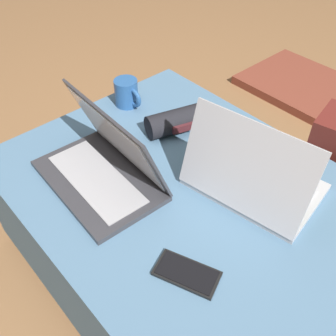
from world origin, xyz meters
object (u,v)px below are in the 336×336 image
at_px(coffee_mug, 127,93).
at_px(laptop_far, 252,178).
at_px(cell_phone, 187,273).
at_px(wrist_brace, 178,121).
at_px(laptop_near, 104,166).

bearing_deg(coffee_mug, laptop_far, -0.86).
bearing_deg(laptop_far, cell_phone, 93.63).
height_order(wrist_brace, coffee_mug, coffee_mug).
bearing_deg(cell_phone, laptop_far, 171.15).
xyz_separation_m(wrist_brace, coffee_mug, (-0.22, -0.03, 0.01)).
height_order(cell_phone, wrist_brace, wrist_brace).
bearing_deg(laptop_near, laptop_far, 43.33).
bearing_deg(coffee_mug, cell_phone, -26.46).
bearing_deg(laptop_near, cell_phone, -4.12).
bearing_deg(coffee_mug, wrist_brace, 7.67).
bearing_deg(cell_phone, laptop_near, -118.85).
height_order(laptop_near, cell_phone, laptop_near).
xyz_separation_m(laptop_far, wrist_brace, (-0.33, 0.04, -0.01)).
bearing_deg(laptop_far, coffee_mug, -10.78).
distance_m(wrist_brace, coffee_mug, 0.23).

